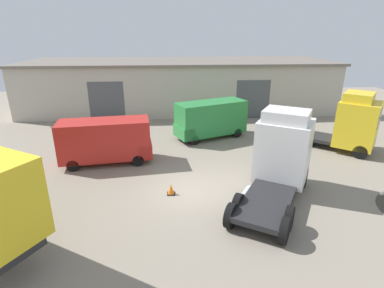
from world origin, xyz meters
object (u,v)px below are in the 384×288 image
at_px(tractor_unit_white, 281,155).
at_px(traffic_cone, 171,190).
at_px(delivery_van_green, 210,119).
at_px(tractor_unit_yellow, 350,124).
at_px(delivery_van_red, 108,140).

relative_size(tractor_unit_white, traffic_cone, 12.12).
relative_size(tractor_unit_white, delivery_van_green, 1.15).
distance_m(tractor_unit_yellow, traffic_cone, 13.38).
xyz_separation_m(delivery_van_red, tractor_unit_yellow, (16.03, 1.04, 0.42)).
height_order(tractor_unit_white, tractor_unit_yellow, tractor_unit_white).
relative_size(tractor_unit_white, tractor_unit_yellow, 1.03).
distance_m(delivery_van_red, traffic_cone, 5.87).
distance_m(tractor_unit_white, traffic_cone, 5.77).
height_order(tractor_unit_white, traffic_cone, tractor_unit_white).
bearing_deg(delivery_van_green, tractor_unit_yellow, 137.42).
bearing_deg(traffic_cone, tractor_unit_white, 0.05).
bearing_deg(delivery_van_red, traffic_cone, -55.29).
distance_m(delivery_van_green, tractor_unit_yellow, 9.74).
height_order(delivery_van_green, tractor_unit_yellow, tractor_unit_yellow).
relative_size(delivery_van_green, tractor_unit_yellow, 0.90).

